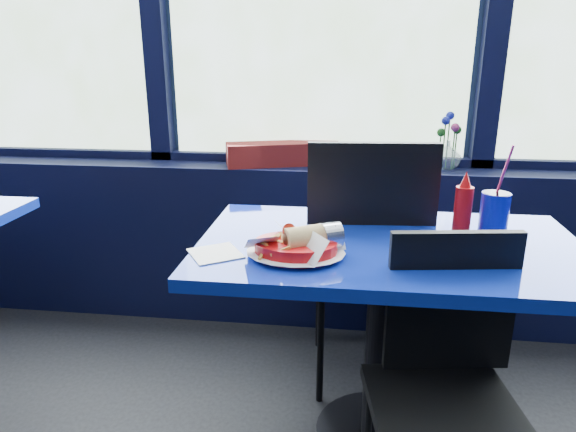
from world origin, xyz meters
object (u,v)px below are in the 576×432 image
at_px(planter_box, 283,154).
at_px(soda_cup, 494,213).
at_px(near_table, 386,295).
at_px(flower_vase, 448,152).
at_px(chair_near_back, 370,251).
at_px(chair_near_front, 447,370).
at_px(ketchup_bottle, 463,207).
at_px(food_basket, 298,245).

height_order(planter_box, soda_cup, soda_cup).
height_order(near_table, planter_box, planter_box).
bearing_deg(flower_vase, planter_box, -179.79).
relative_size(chair_near_back, soda_cup, 3.40).
distance_m(chair_near_front, ketchup_bottle, 0.53).
relative_size(food_basket, ketchup_bottle, 1.28).
bearing_deg(soda_cup, chair_near_back, 151.54).
xyz_separation_m(food_basket, soda_cup, (0.61, 0.25, 0.04)).
distance_m(ketchup_bottle, soda_cup, 0.10).
relative_size(chair_near_front, chair_near_back, 0.83).
height_order(near_table, ketchup_bottle, ketchup_bottle).
bearing_deg(ketchup_bottle, chair_near_front, -101.99).
relative_size(chair_near_front, ketchup_bottle, 4.05).
height_order(flower_vase, soda_cup, flower_vase).
bearing_deg(chair_near_front, food_basket, 153.69).
distance_m(chair_near_front, soda_cup, 0.55).
bearing_deg(planter_box, flower_vase, -17.31).
distance_m(chair_near_back, ketchup_bottle, 0.42).
xyz_separation_m(chair_near_back, flower_vase, (0.36, 0.57, 0.29)).
distance_m(food_basket, ketchup_bottle, 0.57).
height_order(planter_box, food_basket, planter_box).
xyz_separation_m(planter_box, food_basket, (0.18, -1.03, -0.07)).
bearing_deg(chair_near_back, soda_cup, 147.00).
relative_size(chair_near_back, food_basket, 3.83).
distance_m(near_table, flower_vase, 0.99).
bearing_deg(ketchup_bottle, near_table, -155.28).
distance_m(planter_box, flower_vase, 0.77).
height_order(near_table, soda_cup, soda_cup).
xyz_separation_m(chair_near_front, ketchup_bottle, (0.08, 0.39, 0.35)).
height_order(near_table, food_basket, food_basket).
xyz_separation_m(chair_near_front, planter_box, (-0.61, 1.17, 0.36)).
relative_size(flower_vase, ketchup_bottle, 1.24).
bearing_deg(chair_near_front, near_table, 109.51).
bearing_deg(soda_cup, near_table, -162.47).
bearing_deg(planter_box, near_table, -80.12).
relative_size(food_basket, soda_cup, 0.89).
height_order(chair_near_front, chair_near_back, chair_near_back).
height_order(planter_box, ketchup_bottle, ketchup_bottle).
bearing_deg(ketchup_bottle, flower_vase, 84.34).
bearing_deg(chair_near_back, ketchup_bottle, 139.57).
distance_m(chair_near_front, flower_vase, 1.24).
height_order(chair_near_back, ketchup_bottle, chair_near_back).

